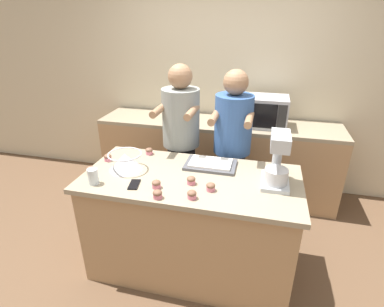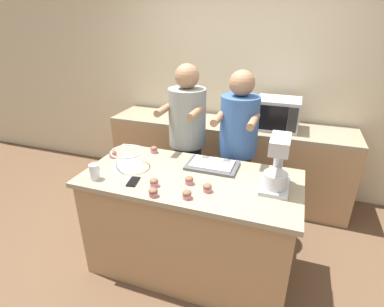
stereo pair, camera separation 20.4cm
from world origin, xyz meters
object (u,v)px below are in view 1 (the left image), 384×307
(person_right, at_px, (232,153))
(cupcake_7, at_px, (149,151))
(stand_mixer, at_px, (277,163))
(microwave_oven, at_px, (266,111))
(cupcake_4, at_px, (91,170))
(cupcake_6, at_px, (156,184))
(cupcake_5, at_px, (158,194))
(cupcake_2, at_px, (192,194))
(mixing_bowl, at_px, (125,161))
(drinking_glass, at_px, (93,176))
(cell_phone, at_px, (134,184))
(cupcake_3, at_px, (191,180))
(person_left, at_px, (181,147))
(cupcake_1, at_px, (108,157))
(cupcake_0, at_px, (211,187))
(baking_tray, at_px, (211,164))

(person_right, xyz_separation_m, cupcake_7, (-0.72, -0.30, 0.07))
(stand_mixer, height_order, microwave_oven, stand_mixer)
(cupcake_7, bearing_deg, cupcake_4, -124.89)
(microwave_oven, distance_m, cupcake_6, 1.71)
(cupcake_5, bearing_deg, cupcake_2, 12.81)
(mixing_bowl, distance_m, drinking_glass, 0.30)
(mixing_bowl, distance_m, cupcake_6, 0.41)
(cupcake_2, height_order, cupcake_7, same)
(cupcake_5, distance_m, cupcake_7, 0.74)
(stand_mixer, bearing_deg, microwave_oven, 94.75)
(mixing_bowl, relative_size, drinking_glass, 2.28)
(cupcake_4, bearing_deg, cell_phone, -12.41)
(person_right, distance_m, stand_mixer, 0.73)
(microwave_oven, relative_size, drinking_glass, 3.75)
(stand_mixer, relative_size, microwave_oven, 0.89)
(cupcake_2, distance_m, cupcake_3, 0.20)
(cell_phone, xyz_separation_m, cupcake_4, (-0.41, 0.09, 0.03))
(cupcake_4, bearing_deg, cupcake_3, 2.01)
(cupcake_3, bearing_deg, person_left, 111.30)
(microwave_oven, xyz_separation_m, cupcake_3, (-0.50, -1.42, -0.16))
(cupcake_1, xyz_separation_m, cupcake_5, (0.62, -0.46, 0.00))
(mixing_bowl, xyz_separation_m, drinking_glass, (-0.13, -0.27, -0.02))
(cell_phone, xyz_separation_m, cupcake_6, (0.17, 0.00, 0.03))
(person_right, bearing_deg, cell_phone, -126.53)
(mixing_bowl, relative_size, cupcake_1, 4.20)
(cupcake_0, bearing_deg, cupcake_7, 143.66)
(cell_phone, bearing_deg, stand_mixer, 14.95)
(cupcake_6, bearing_deg, person_right, 61.80)
(person_right, distance_m, cupcake_3, 0.76)
(cupcake_1, bearing_deg, cupcake_6, -30.19)
(person_right, relative_size, cupcake_1, 25.10)
(baking_tray, relative_size, cupcake_4, 6.43)
(microwave_oven, relative_size, cupcake_6, 6.93)
(drinking_glass, distance_m, cupcake_7, 0.63)
(cupcake_4, bearing_deg, person_right, 36.00)
(stand_mixer, bearing_deg, person_left, 147.32)
(stand_mixer, height_order, cupcake_0, stand_mixer)
(baking_tray, relative_size, cupcake_3, 6.43)
(cupcake_4, relative_size, cupcake_6, 1.00)
(cupcake_4, xyz_separation_m, cupcake_5, (0.64, -0.21, 0.00))
(cupcake_1, bearing_deg, person_right, 26.65)
(cupcake_6, bearing_deg, cupcake_0, 8.33)
(drinking_glass, xyz_separation_m, cupcake_6, (0.48, 0.05, -0.03))
(cupcake_1, distance_m, cupcake_6, 0.65)
(person_left, relative_size, cupcake_2, 25.54)
(cupcake_7, bearing_deg, mixing_bowl, -102.95)
(mixing_bowl, height_order, cupcake_3, mixing_bowl)
(cell_phone, height_order, drinking_glass, drinking_glass)
(baking_tray, relative_size, microwave_oven, 0.93)
(cupcake_7, bearing_deg, cupcake_6, -63.77)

